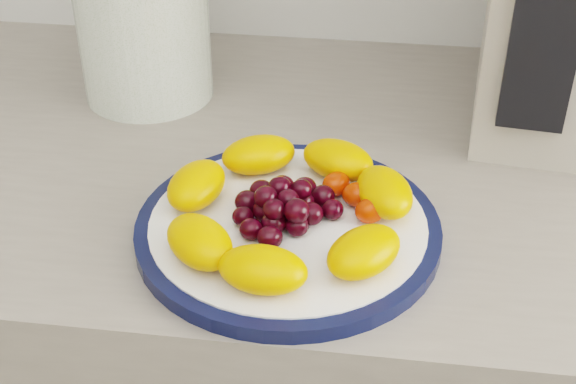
# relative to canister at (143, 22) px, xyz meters

# --- Properties ---
(plate_rim) EXTENTS (0.28, 0.28, 0.01)m
(plate_rim) POSITION_rel_canister_xyz_m (0.21, -0.26, -0.09)
(plate_rim) COLOR black
(plate_rim) RESTS_ON counter
(plate_face) EXTENTS (0.26, 0.26, 0.02)m
(plate_face) POSITION_rel_canister_xyz_m (0.21, -0.26, -0.08)
(plate_face) COLOR white
(plate_face) RESTS_ON counter
(canister) EXTENTS (0.19, 0.19, 0.19)m
(canister) POSITION_rel_canister_xyz_m (0.00, 0.00, 0.00)
(canister) COLOR #45671F
(canister) RESTS_ON counter
(fruit_plate) EXTENTS (0.25, 0.24, 0.04)m
(fruit_plate) POSITION_rel_canister_xyz_m (0.21, -0.26, -0.06)
(fruit_plate) COLOR #FF8D00
(fruit_plate) RESTS_ON plate_face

